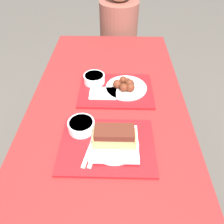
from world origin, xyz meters
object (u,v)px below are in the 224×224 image
(bowl_coleslaw_far, at_px, (94,78))
(bowl_coleslaw_near, at_px, (81,125))
(tray_far, at_px, (116,90))
(person_seated_across, at_px, (119,27))
(wings_plate_far, at_px, (126,86))
(brisket_sandwich_plate, at_px, (114,139))
(tray_near, at_px, (107,146))

(bowl_coleslaw_far, bearing_deg, bowl_coleslaw_near, -94.20)
(tray_far, xyz_separation_m, bowl_coleslaw_near, (-0.15, -0.30, 0.03))
(bowl_coleslaw_far, bearing_deg, person_seated_across, 80.77)
(wings_plate_far, height_order, person_seated_across, person_seated_across)
(bowl_coleslaw_near, bearing_deg, brisket_sandwich_plate, -29.83)
(tray_near, bearing_deg, person_seated_across, 87.89)
(tray_far, relative_size, bowl_coleslaw_near, 3.37)
(tray_near, xyz_separation_m, wings_plate_far, (0.09, 0.39, 0.03))
(bowl_coleslaw_near, relative_size, brisket_sandwich_plate, 0.57)
(bowl_coleslaw_near, bearing_deg, person_seated_across, 82.27)
(tray_near, relative_size, bowl_coleslaw_near, 3.37)
(tray_far, relative_size, wings_plate_far, 1.78)
(tray_far, distance_m, wings_plate_far, 0.06)
(brisket_sandwich_plate, bearing_deg, wings_plate_far, 81.98)
(tray_near, distance_m, tray_far, 0.39)
(tray_near, distance_m, bowl_coleslaw_far, 0.46)
(bowl_coleslaw_far, distance_m, wings_plate_far, 0.19)
(tray_far, bearing_deg, tray_near, -95.03)
(bowl_coleslaw_far, xyz_separation_m, wings_plate_far, (0.18, -0.06, -0.01))
(tray_far, distance_m, person_seated_across, 0.92)
(brisket_sandwich_plate, bearing_deg, bowl_coleslaw_near, 150.17)
(tray_far, bearing_deg, wings_plate_far, 7.97)
(bowl_coleslaw_near, bearing_deg, tray_far, 63.22)
(tray_far, xyz_separation_m, person_seated_across, (0.01, 0.92, -0.02))
(bowl_coleslaw_near, xyz_separation_m, bowl_coleslaw_far, (0.03, 0.37, 0.00))
(brisket_sandwich_plate, relative_size, bowl_coleslaw_far, 1.74)
(tray_far, xyz_separation_m, wings_plate_far, (0.05, 0.01, 0.03))
(tray_far, height_order, bowl_coleslaw_far, bowl_coleslaw_far)
(tray_far, height_order, brisket_sandwich_plate, brisket_sandwich_plate)
(tray_near, height_order, person_seated_across, person_seated_across)
(bowl_coleslaw_near, height_order, person_seated_across, person_seated_across)
(tray_near, bearing_deg, tray_far, 84.97)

